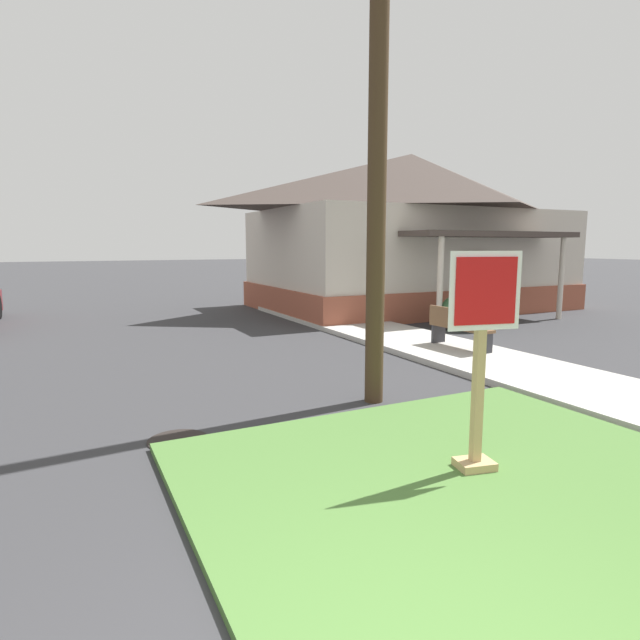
# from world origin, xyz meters

# --- Properties ---
(grass_corner_patch) EXTENTS (5.28, 5.86, 0.08)m
(grass_corner_patch) POSITION_xyz_m (2.06, 1.35, 0.04)
(grass_corner_patch) COLOR #477033
(grass_corner_patch) RESTS_ON ground
(sidewalk_strip) EXTENTS (2.20, 19.21, 0.12)m
(sidewalk_strip) POSITION_xyz_m (5.90, 6.15, 0.06)
(sidewalk_strip) COLOR #B2AFA8
(sidewalk_strip) RESTS_ON ground
(stop_sign) EXTENTS (0.73, 0.35, 2.15)m
(stop_sign) POSITION_xyz_m (2.23, 2.16, 1.13)
(stop_sign) COLOR tan
(stop_sign) RESTS_ON grass_corner_patch
(manhole_cover) EXTENTS (0.70, 0.70, 0.02)m
(manhole_cover) POSITION_xyz_m (-0.24, 4.44, 0.01)
(manhole_cover) COLOR black
(manhole_cover) RESTS_ON ground
(street_bench) EXTENTS (0.48, 1.55, 0.85)m
(street_bench) POSITION_xyz_m (6.09, 6.81, 0.59)
(street_bench) COLOR brown
(street_bench) RESTS_ON sidewalk_strip
(utility_pole) EXTENTS (1.37, 0.27, 10.33)m
(utility_pole) POSITION_xyz_m (2.67, 4.73, 5.37)
(utility_pole) COLOR #42301E
(utility_pole) RESTS_ON ground
(corner_house) EXTENTS (11.02, 8.36, 5.50)m
(corner_house) POSITION_xyz_m (10.08, 14.07, 2.82)
(corner_house) COLOR brown
(corner_house) RESTS_ON ground
(shrub_near_porch) EXTENTS (1.32, 1.32, 1.00)m
(shrub_near_porch) POSITION_xyz_m (8.41, 9.20, 0.50)
(shrub_near_porch) COLOR #315A36
(shrub_near_porch) RESTS_ON ground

